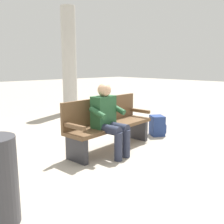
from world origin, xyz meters
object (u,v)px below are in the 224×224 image
Objects in this scene: support_pillar at (69,61)px; backpack at (157,126)px; bench_near at (108,123)px; person_seated at (109,118)px.

backpack is at bearing 86.97° from support_pillar.
person_seated is (0.22, 0.26, 0.17)m from bench_near.
support_pillar is at bearing -93.03° from backpack.
backpack is 3.76m from support_pillar.
bench_near is at bearing -136.81° from person_seated.
support_pillar reaches higher than bench_near.
person_seated is at bearing 64.63° from support_pillar.
support_pillar is (-1.51, -3.39, 1.13)m from bench_near.
support_pillar reaches higher than backpack.
backpack is at bearing -179.77° from person_seated.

